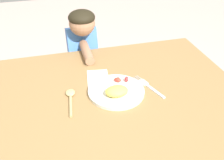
{
  "coord_description": "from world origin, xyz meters",
  "views": [
    {
      "loc": [
        -0.24,
        -0.92,
        1.48
      ],
      "look_at": [
        0.02,
        0.09,
        0.77
      ],
      "focal_mm": 41.82,
      "sensor_mm": 36.0,
      "label": 1
    }
  ],
  "objects_px": {
    "fork": "(149,86)",
    "person": "(84,72)",
    "plate": "(116,91)",
    "spoon": "(70,98)"
  },
  "relations": [
    {
      "from": "spoon",
      "to": "person",
      "type": "distance_m",
      "value": 0.6
    },
    {
      "from": "fork",
      "to": "person",
      "type": "bearing_deg",
      "value": 3.92
    },
    {
      "from": "plate",
      "to": "spoon",
      "type": "bearing_deg",
      "value": 176.58
    },
    {
      "from": "plate",
      "to": "fork",
      "type": "height_order",
      "value": "plate"
    },
    {
      "from": "plate",
      "to": "spoon",
      "type": "height_order",
      "value": "plate"
    },
    {
      "from": "spoon",
      "to": "person",
      "type": "height_order",
      "value": "person"
    },
    {
      "from": "spoon",
      "to": "person",
      "type": "bearing_deg",
      "value": -8.28
    },
    {
      "from": "fork",
      "to": "spoon",
      "type": "xyz_separation_m",
      "value": [
        -0.37,
        0.0,
        0.0
      ]
    },
    {
      "from": "plate",
      "to": "person",
      "type": "height_order",
      "value": "person"
    },
    {
      "from": "person",
      "to": "fork",
      "type": "bearing_deg",
      "value": 113.21
    }
  ]
}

